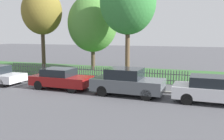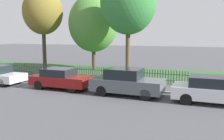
# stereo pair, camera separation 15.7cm
# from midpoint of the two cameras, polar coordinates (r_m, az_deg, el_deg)

# --- Properties ---
(ground_plane) EXTENTS (120.00, 120.00, 0.00)m
(ground_plane) POSITION_cam_midpoint_polar(r_m,az_deg,el_deg) (17.46, -9.57, -3.58)
(ground_plane) COLOR #4C4C51
(kerb_stone) EXTENTS (33.90, 0.20, 0.12)m
(kerb_stone) POSITION_cam_midpoint_polar(r_m,az_deg,el_deg) (17.53, -9.41, -3.33)
(kerb_stone) COLOR gray
(kerb_stone) RESTS_ON ground
(grass_strip) EXTENTS (33.90, 7.80, 0.01)m
(grass_strip) POSITION_cam_midpoint_polar(r_m,az_deg,el_deg) (23.44, -1.28, -0.46)
(grass_strip) COLOR #33602D
(grass_strip) RESTS_ON ground
(park_fence) EXTENTS (33.90, 0.05, 1.01)m
(park_fence) POSITION_cam_midpoint_polar(r_m,az_deg,el_deg) (19.85, -5.47, -0.60)
(park_fence) COLOR #4C4C51
(park_fence) RESTS_ON ground
(parked_car_black_saloon) EXTENTS (3.92, 1.71, 1.33)m
(parked_car_black_saloon) POSITION_cam_midpoint_polar(r_m,az_deg,el_deg) (16.51, -11.90, -1.92)
(parked_car_black_saloon) COLOR maroon
(parked_car_black_saloon) RESTS_ON ground
(parked_car_navy_estate) EXTENTS (4.14, 1.90, 1.57)m
(parked_car_navy_estate) POSITION_cam_midpoint_polar(r_m,az_deg,el_deg) (14.52, 3.16, -2.73)
(parked_car_navy_estate) COLOR #51565B
(parked_car_navy_estate) RESTS_ON ground
(parked_car_red_compact) EXTENTS (3.98, 1.83, 1.40)m
(parked_car_red_compact) POSITION_cam_midpoint_polar(r_m,az_deg,el_deg) (13.81, 21.57, -4.18)
(parked_car_red_compact) COLOR silver
(parked_car_red_compact) RESTS_ON ground
(covered_motorcycle) EXTENTS (1.86, 0.75, 1.06)m
(covered_motorcycle) POSITION_cam_midpoint_polar(r_m,az_deg,el_deg) (16.76, 2.43, -1.70)
(covered_motorcycle) COLOR black
(covered_motorcycle) RESTS_ON ground
(tree_nearest_kerb) EXTENTS (3.96, 3.96, 8.04)m
(tree_nearest_kerb) POSITION_cam_midpoint_polar(r_m,az_deg,el_deg) (26.31, -15.90, 12.68)
(tree_nearest_kerb) COLOR #473828
(tree_nearest_kerb) RESTS_ON ground
(tree_behind_motorcycle) EXTENTS (4.84, 4.84, 7.36)m
(tree_behind_motorcycle) POSITION_cam_midpoint_polar(r_m,az_deg,el_deg) (24.79, -4.63, 10.56)
(tree_behind_motorcycle) COLOR #473828
(tree_behind_motorcycle) RESTS_ON ground
(tree_mid_park) EXTENTS (4.39, 4.39, 8.53)m
(tree_mid_park) POSITION_cam_midpoint_polar(r_m,az_deg,el_deg) (20.13, 3.42, 15.19)
(tree_mid_park) COLOR brown
(tree_mid_park) RESTS_ON ground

